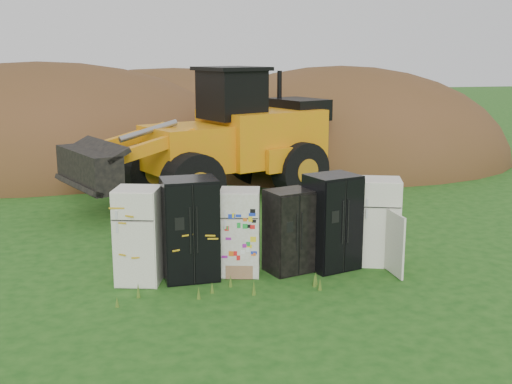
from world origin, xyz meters
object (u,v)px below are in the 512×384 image
(fridge_dark_mid, at_px, (289,231))
(fridge_black_right, at_px, (332,222))
(fridge_leftmost, at_px, (139,236))
(fridge_sticker, at_px, (240,232))
(wheel_loader, at_px, (204,136))
(fridge_black_side, at_px, (190,229))
(fridge_open_door, at_px, (379,221))

(fridge_dark_mid, relative_size, fridge_black_right, 0.86)
(fridge_dark_mid, distance_m, fridge_black_right, 0.91)
(fridge_leftmost, bearing_deg, fridge_sticker, 17.31)
(fridge_dark_mid, distance_m, wheel_loader, 6.58)
(fridge_leftmost, xyz_separation_m, fridge_black_side, (0.97, -0.01, 0.07))
(fridge_leftmost, relative_size, fridge_sticker, 1.08)
(fridge_sticker, distance_m, fridge_open_door, 2.91)
(fridge_sticker, height_order, fridge_open_door, fridge_open_door)
(fridge_leftmost, bearing_deg, fridge_dark_mid, 15.31)
(fridge_sticker, xyz_separation_m, fridge_black_right, (1.87, -0.06, 0.11))
(fridge_sticker, height_order, fridge_dark_mid, fridge_sticker)
(fridge_black_side, distance_m, fridge_dark_mid, 1.97)
(fridge_dark_mid, relative_size, wheel_loader, 0.21)
(fridge_leftmost, height_order, fridge_open_door, fridge_leftmost)
(fridge_leftmost, distance_m, fridge_black_right, 3.82)
(fridge_sticker, relative_size, fridge_open_door, 0.95)
(fridge_dark_mid, bearing_deg, wheel_loader, 80.34)
(fridge_open_door, distance_m, wheel_loader, 6.99)
(fridge_sticker, xyz_separation_m, fridge_open_door, (2.91, -0.00, 0.04))
(fridge_open_door, bearing_deg, fridge_sticker, -160.89)
(fridge_leftmost, height_order, fridge_black_side, fridge_black_side)
(wheel_loader, bearing_deg, fridge_sticker, -114.27)
(fridge_leftmost, xyz_separation_m, wheel_loader, (2.16, 6.41, 1.02))
(fridge_black_side, bearing_deg, fridge_sticker, 0.92)
(fridge_black_side, relative_size, wheel_loader, 0.25)
(fridge_leftmost, bearing_deg, wheel_loader, 87.32)
(fridge_leftmost, relative_size, fridge_dark_mid, 1.10)
(fridge_leftmost, bearing_deg, fridge_black_right, 15.70)
(fridge_dark_mid, height_order, wheel_loader, wheel_loader)
(fridge_leftmost, distance_m, fridge_open_door, 4.87)
(fridge_open_door, bearing_deg, fridge_dark_mid, -158.58)
(fridge_black_right, relative_size, fridge_open_door, 1.08)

